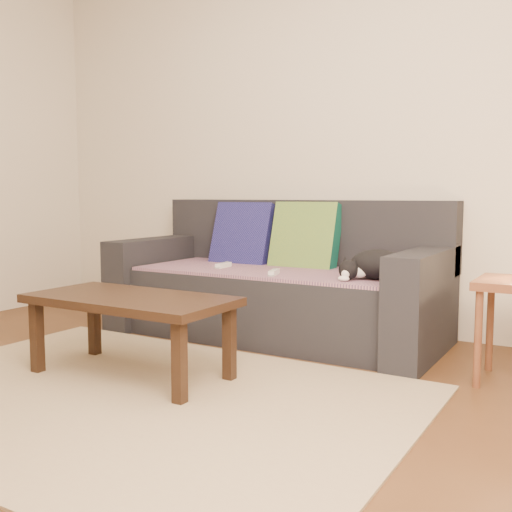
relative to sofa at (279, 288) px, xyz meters
The scene contains 11 objects.
ground 1.60m from the sofa, 90.00° to the right, with size 4.50×4.50×0.00m, color brown.
back_wall 1.08m from the sofa, 90.00° to the left, with size 4.50×0.04×2.60m, color beige.
sofa is the anchor object (origin of this frame).
throw_blanket 0.15m from the sofa, 90.00° to the right, with size 1.66×0.74×0.02m, color #402B51.
cushion_navy 0.52m from the sofa, 155.77° to the left, with size 0.44×0.11×0.44m, color #101044.
cushion_green 0.38m from the sofa, 58.01° to the left, with size 0.45×0.11×0.45m, color #0C4D3F.
cat 0.78m from the sofa, 16.20° to the right, with size 0.38×0.32×0.17m.
wii_remote_a 0.39m from the sofa, 149.38° to the right, with size 0.15×0.04×0.03m, color white.
wii_remote_b 0.39m from the sofa, 66.01° to the right, with size 0.15×0.04×0.03m, color white.
rug 1.45m from the sofa, 90.00° to the right, with size 2.50×1.80×0.01m, color tan.
coffee_table 1.19m from the sofa, 99.31° to the right, with size 1.03×0.51×0.41m.
Camera 1 is at (1.82, -1.79, 0.91)m, focal length 42.00 mm.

